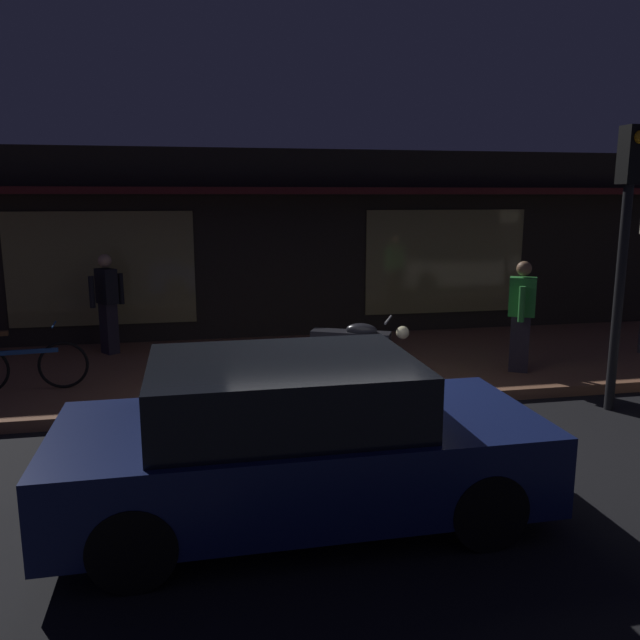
% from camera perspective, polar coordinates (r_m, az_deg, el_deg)
% --- Properties ---
extents(ground_plane, '(60.00, 60.00, 0.00)m').
position_cam_1_polar(ground_plane, '(7.37, 2.11, -10.88)').
color(ground_plane, black).
extents(sidewalk_slab, '(18.00, 4.00, 0.15)m').
position_cam_1_polar(sidewalk_slab, '(10.14, -1.78, -4.26)').
color(sidewalk_slab, brown).
rests_on(sidewalk_slab, ground_plane).
extents(storefront_building, '(18.00, 3.30, 3.60)m').
position_cam_1_polar(storefront_building, '(13.17, -4.25, 6.90)').
color(storefront_building, black).
rests_on(storefront_building, ground_plane).
extents(motorcycle, '(1.59, 0.90, 0.97)m').
position_cam_1_polar(motorcycle, '(8.87, 2.98, -2.69)').
color(motorcycle, black).
rests_on(motorcycle, sidewalk_slab).
extents(bicycle_parked, '(1.66, 0.42, 0.91)m').
position_cam_1_polar(bicycle_parked, '(9.46, -25.11, -3.74)').
color(bicycle_parked, black).
rests_on(bicycle_parked, sidewalk_slab).
extents(person_photographer, '(0.55, 0.44, 1.67)m').
position_cam_1_polar(person_photographer, '(11.13, -18.56, 1.57)').
color(person_photographer, '#28232D').
rests_on(person_photographer, sidewalk_slab).
extents(person_bystander, '(0.44, 0.57, 1.67)m').
position_cam_1_polar(person_bystander, '(9.91, 17.64, 0.51)').
color(person_bystander, '#28232D').
rests_on(person_bystander, sidewalk_slab).
extents(traffic_light_pole, '(0.24, 0.33, 3.60)m').
position_cam_1_polar(traffic_light_pole, '(8.83, 25.80, 8.18)').
color(traffic_light_pole, black).
rests_on(traffic_light_pole, ground_plane).
extents(parked_car_near, '(4.11, 1.81, 1.42)m').
position_cam_1_polar(parked_car_near, '(5.53, -2.17, -10.73)').
color(parked_car_near, black).
rests_on(parked_car_near, ground_plane).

